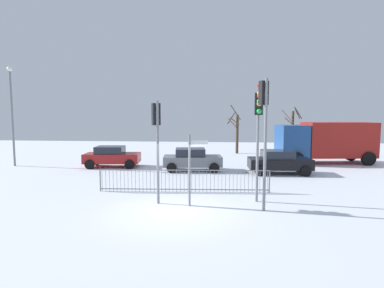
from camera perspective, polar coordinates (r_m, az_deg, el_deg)
name	(u,v)px	position (r m, az deg, el deg)	size (l,w,h in m)	color
ground_plane	(175,211)	(12.04, -3.13, -12.34)	(60.00, 60.00, 0.00)	white
traffic_light_foreground_left	(156,128)	(12.71, -6.65, 2.89)	(0.42, 0.51, 4.25)	slate
traffic_light_mid_right	(264,115)	(11.93, 13.15, 5.33)	(0.42, 0.52, 5.04)	slate
traffic_light_rear_right	(258,121)	(12.92, 12.22, 4.17)	(0.33, 0.57, 4.67)	slate
direction_sign_post	(191,166)	(12.30, -0.18, -4.14)	(0.77, 0.26, 2.89)	slate
pedestrian_guard_railing	(184,180)	(14.74, -1.47, -6.78)	(8.14, 0.55, 1.07)	slate
car_black_trailing	(279,161)	(19.96, 15.85, -3.14)	(3.88, 2.09, 1.47)	black
car_red_near	(112,156)	(22.38, -14.67, -2.20)	(3.96, 2.27, 1.47)	maroon
car_grey_far	(192,159)	(20.26, 0.01, -2.81)	(3.97, 2.28, 1.47)	slate
delivery_truck	(326,140)	(25.41, 23.61, 0.62)	(7.28, 3.42, 3.10)	maroon
street_lamp	(12,106)	(25.38, -30.50, 6.11)	(0.36, 0.36, 7.07)	slate
bare_tree_left	(237,132)	(29.48, 8.27, 2.30)	(1.28, 1.88, 4.61)	#473828
bare_tree_centre	(292,130)	(30.80, 18.16, 2.53)	(1.84, 1.40, 4.44)	#473828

